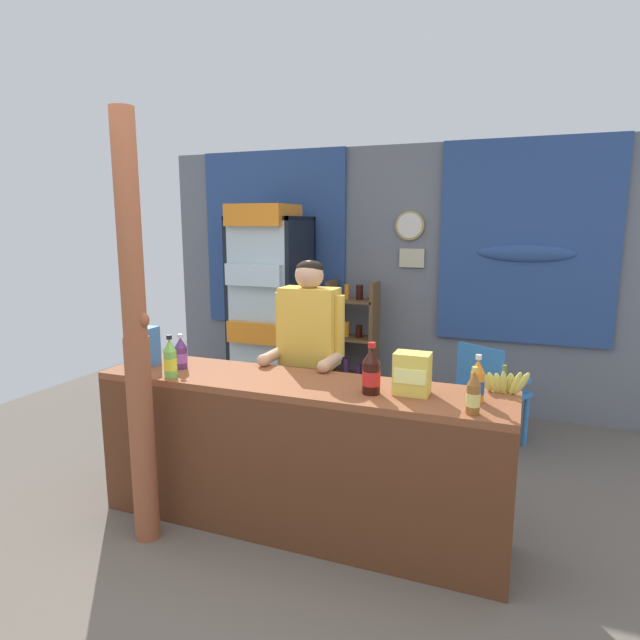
% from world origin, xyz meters
% --- Properties ---
extents(ground_plane, '(7.41, 7.41, 0.00)m').
position_xyz_m(ground_plane, '(0.00, 1.14, 0.00)').
color(ground_plane, '#665B51').
extents(back_wall_curtained, '(5.00, 0.22, 2.55)m').
position_xyz_m(back_wall_curtained, '(-0.01, 2.90, 1.33)').
color(back_wall_curtained, slate).
rests_on(back_wall_curtained, ground).
extents(stall_counter, '(2.44, 0.55, 0.91)m').
position_xyz_m(stall_counter, '(-0.00, 0.30, 0.55)').
color(stall_counter, brown).
rests_on(stall_counter, ground).
extents(timber_post, '(0.16, 0.14, 2.40)m').
position_xyz_m(timber_post, '(-0.77, -0.04, 1.15)').
color(timber_post, '#995133').
rests_on(timber_post, ground).
extents(drink_fridge, '(0.68, 0.73, 1.99)m').
position_xyz_m(drink_fridge, '(-1.14, 2.33, 1.09)').
color(drink_fridge, black).
rests_on(drink_fridge, ground).
extents(bottle_shelf_rack, '(0.48, 0.28, 1.26)m').
position_xyz_m(bottle_shelf_rack, '(-0.37, 2.60, 0.66)').
color(bottle_shelf_rack, brown).
rests_on(bottle_shelf_rack, ground).
extents(plastic_lawn_chair, '(0.61, 0.61, 0.86)m').
position_xyz_m(plastic_lawn_chair, '(0.97, 2.04, 0.49)').
color(plastic_lawn_chair, '#3884D6').
rests_on(plastic_lawn_chair, ground).
extents(shopkeeper, '(0.49, 0.42, 1.58)m').
position_xyz_m(shopkeeper, '(-0.13, 0.89, 0.99)').
color(shopkeeper, '#28282D').
rests_on(shopkeeper, ground).
extents(soda_bottle_cola, '(0.10, 0.10, 0.28)m').
position_xyz_m(soda_bottle_cola, '(0.46, 0.34, 1.03)').
color(soda_bottle_cola, black).
rests_on(soda_bottle_cola, stall_counter).
extents(soda_bottle_orange_soda, '(0.07, 0.07, 0.25)m').
position_xyz_m(soda_bottle_orange_soda, '(1.00, 0.41, 1.01)').
color(soda_bottle_orange_soda, orange).
rests_on(soda_bottle_orange_soda, stall_counter).
extents(soda_bottle_iced_tea, '(0.07, 0.07, 0.23)m').
position_xyz_m(soda_bottle_iced_tea, '(1.00, 0.21, 1.01)').
color(soda_bottle_iced_tea, brown).
rests_on(soda_bottle_iced_tea, stall_counter).
extents(soda_bottle_lime_soda, '(0.08, 0.08, 0.26)m').
position_xyz_m(soda_bottle_lime_soda, '(-0.74, 0.21, 1.02)').
color(soda_bottle_lime_soda, '#75C64C').
rests_on(soda_bottle_lime_soda, stall_counter).
extents(soda_bottle_grape_soda, '(0.08, 0.08, 0.22)m').
position_xyz_m(soda_bottle_grape_soda, '(-0.80, 0.39, 1.00)').
color(soda_bottle_grape_soda, '#56286B').
rests_on(soda_bottle_grape_soda, stall_counter).
extents(snack_box_biscuit, '(0.16, 0.15, 0.25)m').
position_xyz_m(snack_box_biscuit, '(-1.07, 0.37, 1.03)').
color(snack_box_biscuit, '#3D75B7').
rests_on(snack_box_biscuit, stall_counter).
extents(snack_box_instant_noodle, '(0.19, 0.14, 0.23)m').
position_xyz_m(snack_box_instant_noodle, '(0.67, 0.41, 1.02)').
color(snack_box_instant_noodle, '#EAD14C').
rests_on(snack_box_instant_noodle, stall_counter).
extents(banana_bunch, '(0.27, 0.06, 0.16)m').
position_xyz_m(banana_bunch, '(1.13, 0.60, 0.97)').
color(banana_bunch, '#CCC14C').
rests_on(banana_bunch, stall_counter).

